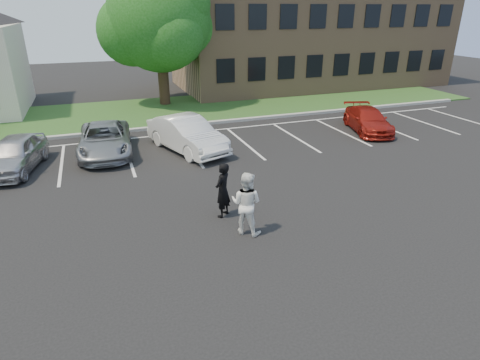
% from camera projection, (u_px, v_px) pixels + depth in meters
% --- Properties ---
extents(ground_plane, '(90.00, 90.00, 0.00)m').
position_uv_depth(ground_plane, '(251.00, 230.00, 12.05)').
color(ground_plane, black).
rests_on(ground_plane, ground).
extents(curb, '(40.00, 0.30, 0.15)m').
position_uv_depth(curb, '(172.00, 126.00, 22.37)').
color(curb, gray).
rests_on(curb, ground).
extents(grass_strip, '(44.00, 8.00, 0.08)m').
position_uv_depth(grass_strip, '(160.00, 111.00, 25.83)').
color(grass_strip, '#2B4F1D').
rests_on(grass_strip, ground).
extents(stall_lines, '(34.00, 5.36, 0.01)m').
position_uv_depth(stall_lines, '(212.00, 140.00, 20.21)').
color(stall_lines, silver).
rests_on(stall_lines, ground).
extents(office_building, '(22.40, 10.40, 8.30)m').
position_uv_depth(office_building, '(310.00, 34.00, 33.79)').
color(office_building, '#9B7756').
rests_on(office_building, ground).
extents(tree, '(7.80, 7.20, 8.80)m').
position_uv_depth(tree, '(160.00, 22.00, 25.65)').
color(tree, black).
rests_on(tree, ground).
extents(man_black_suit, '(0.77, 0.76, 1.80)m').
position_uv_depth(man_black_suit, '(223.00, 190.00, 12.56)').
color(man_black_suit, black).
rests_on(man_black_suit, ground).
extents(man_white_shirt, '(1.17, 1.16, 1.91)m').
position_uv_depth(man_white_shirt, '(246.00, 203.00, 11.60)').
color(man_white_shirt, white).
rests_on(man_white_shirt, ground).
extents(car_silver_west, '(2.56, 4.39, 1.40)m').
position_uv_depth(car_silver_west, '(15.00, 154.00, 16.25)').
color(car_silver_west, '#BABABF').
rests_on(car_silver_west, ground).
extents(car_silver_minivan, '(2.57, 5.01, 1.35)m').
position_uv_depth(car_silver_minivan, '(105.00, 139.00, 18.14)').
color(car_silver_minivan, '#93969B').
rests_on(car_silver_minivan, ground).
extents(car_white_sedan, '(3.14, 5.07, 1.58)m').
position_uv_depth(car_white_sedan, '(187.00, 134.00, 18.49)').
color(car_white_sedan, white).
rests_on(car_white_sedan, ground).
extents(car_red_compact, '(2.83, 4.53, 1.23)m').
position_uv_depth(car_red_compact, '(368.00, 120.00, 21.51)').
color(car_red_compact, maroon).
rests_on(car_red_compact, ground).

